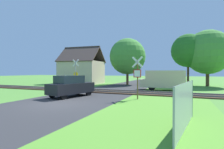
% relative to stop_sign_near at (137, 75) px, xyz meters
% --- Properties ---
extents(ground_plane, '(160.00, 160.00, 0.00)m').
position_rel_stop_sign_near_xyz_m(ground_plane, '(-4.42, -3.79, -1.85)').
color(ground_plane, '#4C8433').
extents(road_asphalt, '(6.97, 80.00, 0.01)m').
position_rel_stop_sign_near_xyz_m(road_asphalt, '(-4.42, -1.79, -1.85)').
color(road_asphalt, '#2D2D30').
rests_on(road_asphalt, ground).
extents(grass_verge, '(6.00, 20.00, 0.01)m').
position_rel_stop_sign_near_xyz_m(grass_verge, '(2.06, -5.79, -1.85)').
color(grass_verge, '#54912D').
rests_on(grass_verge, ground).
extents(rail_track, '(60.00, 2.60, 0.22)m').
position_rel_stop_sign_near_xyz_m(rail_track, '(-4.42, 3.49, -1.79)').
color(rail_track, '#422D1E').
rests_on(rail_track, ground).
extents(stop_sign_near, '(0.87, 0.18, 3.27)m').
position_rel_stop_sign_near_xyz_m(stop_sign_near, '(0.00, 0.00, 0.00)').
color(stop_sign_near, brown).
rests_on(stop_sign_near, ground).
extents(crossing_sign_far, '(0.88, 0.13, 3.62)m').
position_rel_stop_sign_near_xyz_m(crossing_sign_far, '(-9.00, 5.10, 0.16)').
color(crossing_sign_far, '#9E9EA5').
rests_on(crossing_sign_far, ground).
extents(house, '(7.30, 6.87, 6.57)m').
position_rel_stop_sign_near_xyz_m(house, '(-13.39, 13.62, 0.30)').
color(house, '#C6B293').
rests_on(house, ground).
extents(tree_center, '(5.89, 5.89, 7.56)m').
position_rel_stop_sign_near_xyz_m(tree_center, '(-5.26, 14.48, 2.76)').
color(tree_center, '#513823').
rests_on(tree_center, ground).
extents(tree_far, '(6.36, 6.36, 8.11)m').
position_rel_stop_sign_near_xyz_m(tree_far, '(6.50, 15.54, 3.07)').
color(tree_far, '#513823').
rests_on(tree_far, ground).
extents(tree_right, '(4.93, 4.93, 7.72)m').
position_rel_stop_sign_near_xyz_m(tree_right, '(3.91, 15.36, 3.39)').
color(tree_right, '#513823').
rests_on(tree_right, ground).
extents(mail_truck, '(4.95, 2.03, 2.24)m').
position_rel_stop_sign_near_xyz_m(mail_truck, '(1.20, 7.48, -0.61)').
color(mail_truck, beige).
rests_on(mail_truck, ground).
extents(parked_car, '(2.53, 4.27, 1.78)m').
position_rel_stop_sign_near_xyz_m(parked_car, '(-5.50, -0.79, -0.96)').
color(parked_car, black).
rests_on(parked_car, ground).
extents(fence_panel, '(0.67, 4.05, 1.70)m').
position_rel_stop_sign_near_xyz_m(fence_panel, '(3.30, -6.12, -1.00)').
color(fence_panel, '#9E9EA5').
rests_on(fence_panel, ground).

